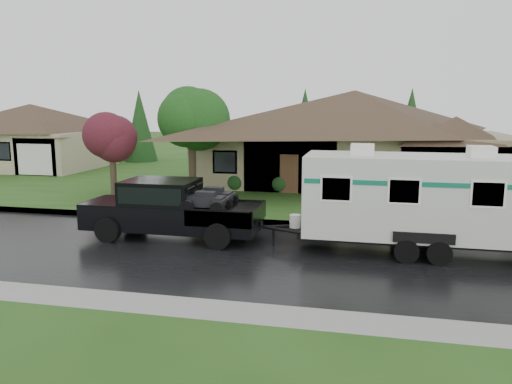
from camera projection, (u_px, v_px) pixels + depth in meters
ground at (285, 240)px, 18.19m from camera, size 140.00×140.00×0.00m
road at (276, 256)px, 16.26m from camera, size 140.00×8.00×0.01m
curb at (294, 224)px, 20.34m from camera, size 140.00×0.50×0.15m
lawn at (321, 179)px, 32.61m from camera, size 140.00×26.00×0.15m
house_main at (359, 126)px, 30.40m from camera, size 19.44×10.80×6.90m
house_far at (33, 131)px, 37.54m from camera, size 10.80×8.64×5.80m
tree_left_green at (192, 120)px, 26.39m from camera, size 3.42×3.42×5.66m
tree_red at (112, 139)px, 26.14m from camera, size 2.58×2.58×4.27m
shrub_row at (350, 185)px, 26.60m from camera, size 13.60×1.00×1.00m
pickup_truck at (169, 207)px, 18.32m from camera, size 6.47×2.46×2.16m
travel_trailer at (421, 196)px, 16.33m from camera, size 7.99×2.81×3.58m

